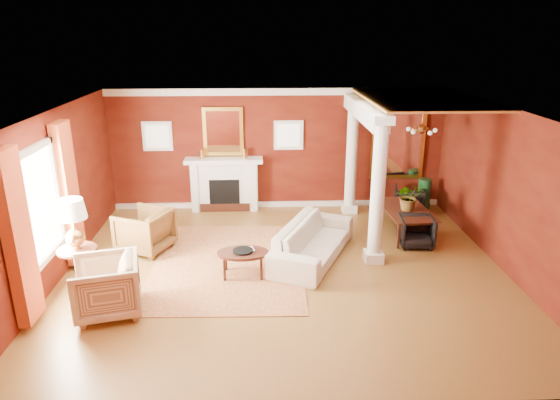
{
  "coord_description": "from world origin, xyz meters",
  "views": [
    {
      "loc": [
        -0.43,
        -8.24,
        4.23
      ],
      "look_at": [
        -0.07,
        0.63,
        1.15
      ],
      "focal_mm": 32.0,
      "sensor_mm": 36.0,
      "label": 1
    }
  ],
  "objects_px": {
    "side_table": "(74,229)",
    "coffee_table": "(243,254)",
    "armchair_leopard": "(144,229)",
    "armchair_stripe": "(106,284)",
    "sofa": "(313,235)",
    "dining_table": "(407,214)"
  },
  "relations": [
    {
      "from": "dining_table",
      "to": "side_table",
      "type": "bearing_deg",
      "value": 106.28
    },
    {
      "from": "armchair_stripe",
      "to": "coffee_table",
      "type": "distance_m",
      "value": 2.37
    },
    {
      "from": "armchair_leopard",
      "to": "dining_table",
      "type": "distance_m",
      "value": 5.47
    },
    {
      "from": "sofa",
      "to": "armchair_stripe",
      "type": "relative_size",
      "value": 2.45
    },
    {
      "from": "sofa",
      "to": "armchair_stripe",
      "type": "distance_m",
      "value": 3.84
    },
    {
      "from": "armchair_leopard",
      "to": "coffee_table",
      "type": "height_order",
      "value": "armchair_leopard"
    },
    {
      "from": "sofa",
      "to": "side_table",
      "type": "bearing_deg",
      "value": 128.98
    },
    {
      "from": "armchair_stripe",
      "to": "coffee_table",
      "type": "bearing_deg",
      "value": 105.33
    },
    {
      "from": "side_table",
      "to": "coffee_table",
      "type": "bearing_deg",
      "value": 7.73
    },
    {
      "from": "armchair_stripe",
      "to": "sofa",
      "type": "bearing_deg",
      "value": 104.53
    },
    {
      "from": "armchair_stripe",
      "to": "side_table",
      "type": "distance_m",
      "value": 1.19
    },
    {
      "from": "sofa",
      "to": "armchair_leopard",
      "type": "distance_m",
      "value": 3.33
    },
    {
      "from": "side_table",
      "to": "dining_table",
      "type": "bearing_deg",
      "value": 19.2
    },
    {
      "from": "armchair_leopard",
      "to": "side_table",
      "type": "relative_size",
      "value": 0.58
    },
    {
      "from": "armchair_leopard",
      "to": "armchair_stripe",
      "type": "height_order",
      "value": "armchair_stripe"
    },
    {
      "from": "sofa",
      "to": "side_table",
      "type": "height_order",
      "value": "side_table"
    },
    {
      "from": "armchair_leopard",
      "to": "side_table",
      "type": "height_order",
      "value": "side_table"
    },
    {
      "from": "armchair_leopard",
      "to": "dining_table",
      "type": "bearing_deg",
      "value": 120.7
    },
    {
      "from": "armchair_stripe",
      "to": "dining_table",
      "type": "distance_m",
      "value": 6.25
    },
    {
      "from": "coffee_table",
      "to": "dining_table",
      "type": "bearing_deg",
      "value": 27.33
    },
    {
      "from": "sofa",
      "to": "dining_table",
      "type": "xyz_separation_m",
      "value": [
        2.13,
        1.11,
        -0.02
      ]
    },
    {
      "from": "sofa",
      "to": "armchair_stripe",
      "type": "bearing_deg",
      "value": 142.82
    }
  ]
}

